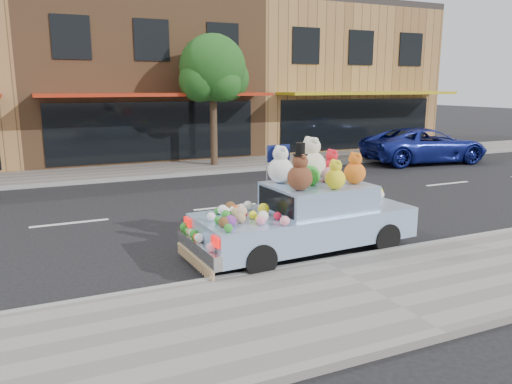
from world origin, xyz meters
TOP-DOWN VIEW (x-y plane):
  - ground at (0.00, 0.00)m, footprint 120.00×120.00m
  - near_sidewalk at (0.00, -6.50)m, footprint 60.00×3.00m
  - far_sidewalk at (0.00, 6.50)m, footprint 60.00×3.00m
  - near_kerb at (0.00, -5.00)m, footprint 60.00×0.12m
  - far_kerb at (0.00, 5.00)m, footprint 60.00×0.12m
  - storefront_mid at (0.00, 11.97)m, footprint 10.00×9.80m
  - storefront_right at (10.00, 11.97)m, footprint 10.00×9.80m
  - street_tree at (2.03, 6.55)m, footprint 3.00×2.70m
  - car_blue at (10.63, 4.01)m, footprint 5.60×3.09m
  - art_car at (0.13, -4.12)m, footprint 4.57×1.98m

SIDE VIEW (x-z plane):
  - ground at x=0.00m, z-range 0.00..0.00m
  - near_sidewalk at x=0.00m, z-range 0.00..0.12m
  - far_sidewalk at x=0.00m, z-range 0.00..0.12m
  - near_kerb at x=0.00m, z-range 0.00..0.13m
  - far_kerb at x=0.00m, z-range 0.00..0.13m
  - car_blue at x=10.63m, z-range 0.00..1.49m
  - art_car at x=0.13m, z-range -0.32..1.92m
  - storefront_mid at x=0.00m, z-range -0.01..7.29m
  - storefront_right at x=10.00m, z-range -0.01..7.29m
  - street_tree at x=2.03m, z-range 1.08..6.30m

